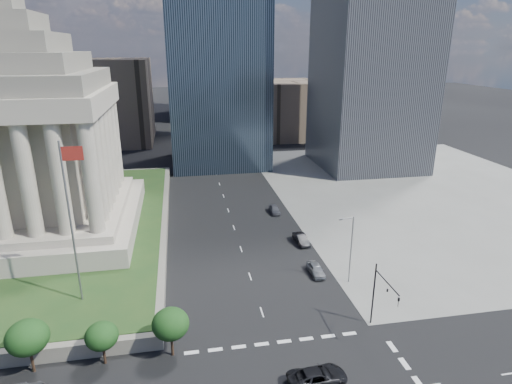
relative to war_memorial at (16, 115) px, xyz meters
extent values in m
plane|color=black|center=(34.00, 52.00, -21.40)|extent=(500.00, 500.00, 0.00)
cube|color=slate|center=(80.00, 12.00, -21.38)|extent=(68.00, 90.00, 0.03)
cylinder|color=slate|center=(12.00, -24.00, -9.50)|extent=(0.24, 0.24, 20.00)
cube|color=maroon|center=(13.20, -24.00, -1.00)|extent=(2.40, 0.05, 1.60)
cube|color=black|center=(36.00, 47.00, 8.60)|extent=(26.00, 26.00, 60.00)
cube|color=brown|center=(66.00, 82.00, -11.40)|extent=(20.00, 30.00, 20.00)
cube|color=brown|center=(4.00, 82.00, -7.40)|extent=(24.00, 30.00, 28.00)
cylinder|color=black|center=(46.50, -32.50, -17.40)|extent=(0.18, 0.18, 8.00)
cylinder|color=black|center=(46.50, -35.25, -14.20)|extent=(0.14, 5.50, 0.14)
cube|color=black|center=(46.50, -38.00, -15.00)|extent=(0.30, 0.30, 1.10)
cylinder|color=slate|center=(47.50, -23.00, -16.40)|extent=(0.16, 0.16, 10.00)
cylinder|color=slate|center=(46.60, -23.00, -11.60)|extent=(1.80, 0.12, 0.12)
cube|color=slate|center=(45.70, -23.00, -11.70)|extent=(0.50, 0.22, 0.14)
imported|color=black|center=(37.08, -40.78, -20.57)|extent=(6.18, 3.22, 1.66)
imported|color=gray|center=(43.60, -20.07, -20.62)|extent=(4.61, 1.91, 1.56)
imported|color=black|center=(44.34, -9.66, -20.61)|extent=(4.89, 2.03, 1.57)
imported|color=#53555A|center=(43.00, 4.84, -20.64)|extent=(1.82, 4.45, 1.51)
camera|label=1|loc=(25.06, -73.11, 10.16)|focal=30.00mm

